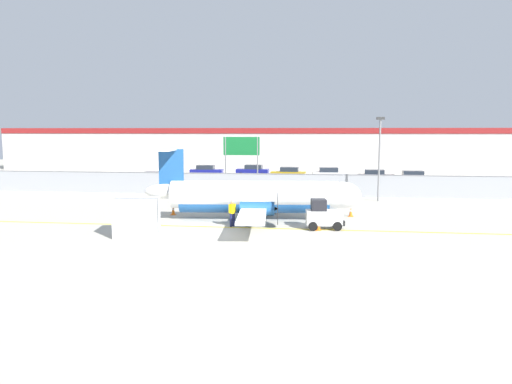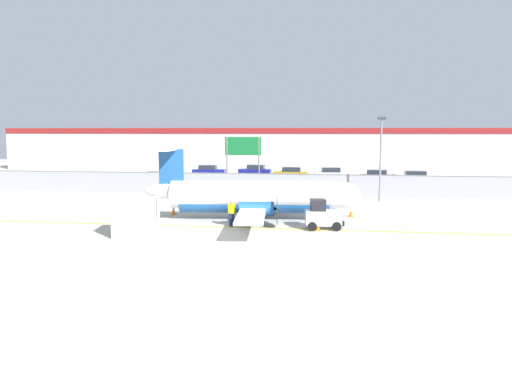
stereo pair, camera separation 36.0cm
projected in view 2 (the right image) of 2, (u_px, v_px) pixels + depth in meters
ground_plane at (251, 228)px, 31.48m from camera, size 140.00×140.00×0.01m
perimeter_fence at (277, 184)px, 47.06m from camera, size 98.00×0.10×2.10m
parking_lot_strip at (287, 183)px, 58.49m from camera, size 98.00×17.00×0.12m
background_building at (296, 149)px, 76.27m from camera, size 91.00×8.10×6.50m
commuter_airplane at (258, 197)px, 34.21m from camera, size 14.96×16.08×4.92m
baggage_tug at (323, 216)px, 30.99m from camera, size 2.46×1.64×1.88m
ground_crew_worker at (232, 212)px, 31.87m from camera, size 0.48×0.48×1.70m
cargo_container at (136, 217)px, 29.06m from camera, size 2.68×2.35×2.20m
traffic_cone_near_left at (318, 225)px, 30.63m from camera, size 0.36×0.36×0.64m
traffic_cone_near_right at (351, 212)px, 35.53m from camera, size 0.36×0.36×0.64m
traffic_cone_far_left at (174, 210)px, 36.39m from camera, size 0.36×0.36×0.64m
parked_car_0 at (155, 179)px, 54.32m from camera, size 4.26×2.12×1.58m
parked_car_1 at (209, 171)px, 64.67m from camera, size 4.27×2.15×1.58m
parked_car_2 at (255, 171)px, 65.18m from camera, size 4.26×2.12×1.58m
parked_car_3 at (291, 173)px, 61.10m from camera, size 4.30×2.21×1.58m
parked_car_4 at (332, 174)px, 60.30m from camera, size 4.33×2.28×1.58m
parked_car_5 at (378, 177)px, 56.75m from camera, size 4.34×2.30×1.58m
parked_car_6 at (416, 178)px, 55.20m from camera, size 4.21×2.02×1.58m
apron_light_pole at (381, 152)px, 42.83m from camera, size 0.70×0.30×7.27m
highway_sign at (243, 151)px, 49.10m from camera, size 3.60×0.14×5.50m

